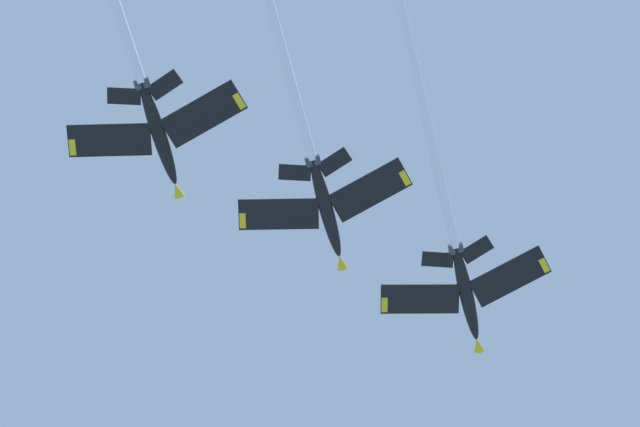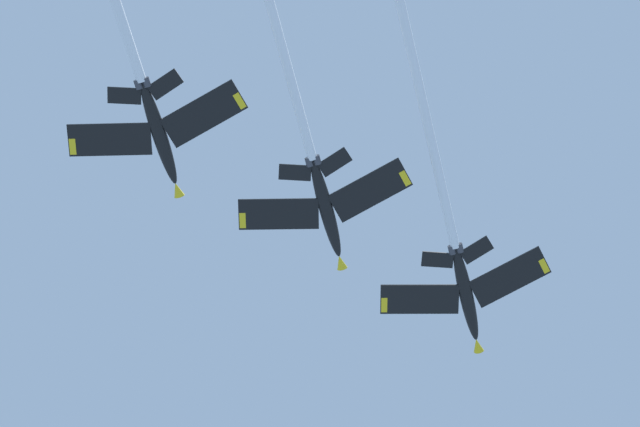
# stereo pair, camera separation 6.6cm
# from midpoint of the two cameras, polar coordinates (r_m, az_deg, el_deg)

# --- Properties ---
(jet_lead) EXTENTS (37.81, 31.50, 9.65)m
(jet_lead) POSITION_cam_midpoint_polar(r_m,az_deg,el_deg) (139.93, 5.89, 0.02)
(jet_lead) COLOR black
(jet_second) EXTENTS (37.40, 31.67, 9.41)m
(jet_second) POSITION_cam_midpoint_polar(r_m,az_deg,el_deg) (136.40, -0.77, 4.07)
(jet_second) COLOR black
(jet_third) EXTENTS (34.90, 30.16, 9.57)m
(jet_third) POSITION_cam_midpoint_polar(r_m,az_deg,el_deg) (133.80, -8.60, 7.27)
(jet_third) COLOR black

